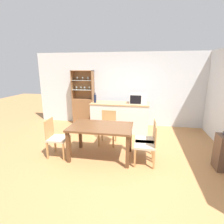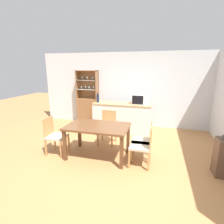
{
  "view_description": "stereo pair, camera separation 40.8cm",
  "coord_description": "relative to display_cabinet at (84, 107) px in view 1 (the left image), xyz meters",
  "views": [
    {
      "loc": [
        0.51,
        -3.55,
        2.03
      ],
      "look_at": [
        -0.31,
        0.98,
        0.86
      ],
      "focal_mm": 28.0,
      "sensor_mm": 36.0,
      "label": 1
    },
    {
      "loc": [
        0.91,
        -3.46,
        2.03
      ],
      "look_at": [
        -0.31,
        0.98,
        0.86
      ],
      "focal_mm": 28.0,
      "sensor_mm": 36.0,
      "label": 2
    }
  ],
  "objects": [
    {
      "name": "wall_back",
      "position": [
        1.63,
        0.18,
        0.67
      ],
      "size": [
        6.8,
        0.06,
        2.55
      ],
      "color": "silver",
      "rests_on": "ground_plane"
    },
    {
      "name": "display_cabinet",
      "position": [
        0.0,
        0.0,
        0.0
      ],
      "size": [
        0.77,
        0.32,
        1.94
      ],
      "color": "brown",
      "rests_on": "ground_plane"
    },
    {
      "name": "dining_chair_head_far",
      "position": [
        1.24,
        -1.61,
        -0.15
      ],
      "size": [
        0.43,
        0.43,
        0.89
      ],
      "rotation": [
        0.0,
        0.0,
        3.14
      ],
      "color": "#C1B299",
      "rests_on": "ground_plane"
    },
    {
      "name": "ground_plane",
      "position": [
        1.63,
        -2.45,
        -0.6
      ],
      "size": [
        18.0,
        18.0,
        0.0
      ],
      "primitive_type": "plane",
      "color": "#B27A47"
    },
    {
      "name": "kitchen_counter",
      "position": [
        1.42,
        -0.55,
        -0.14
      ],
      "size": [
        1.85,
        0.64,
        0.93
      ],
      "color": "silver",
      "rests_on": "ground_plane"
    },
    {
      "name": "dining_table",
      "position": [
        1.24,
        -2.37,
        0.06
      ],
      "size": [
        1.41,
        0.87,
        0.76
      ],
      "color": "brown",
      "rests_on": "ground_plane"
    },
    {
      "name": "dining_chair_side_right_near",
      "position": [
        2.27,
        -2.5,
        -0.15
      ],
      "size": [
        0.43,
        0.43,
        0.89
      ],
      "rotation": [
        0.0,
        0.0,
        1.58
      ],
      "color": "#C1B299",
      "rests_on": "ground_plane"
    },
    {
      "name": "dining_chair_side_left_near",
      "position": [
        0.2,
        -2.51,
        -0.15
      ],
      "size": [
        0.44,
        0.44,
        0.89
      ],
      "rotation": [
        0.0,
        0.0,
        -1.53
      ],
      "color": "#C1B299",
      "rests_on": "ground_plane"
    },
    {
      "name": "wine_bottle",
      "position": [
        0.62,
        -0.63,
        0.46
      ],
      "size": [
        0.08,
        0.08,
        0.32
      ],
      "color": "#141E38",
      "rests_on": "kitchen_counter"
    },
    {
      "name": "microwave",
      "position": [
        1.99,
        -0.52,
        0.48
      ],
      "size": [
        0.52,
        0.37,
        0.3
      ],
      "color": "silver",
      "rests_on": "kitchen_counter"
    },
    {
      "name": "dining_chair_side_right_far",
      "position": [
        2.27,
        -2.24,
        -0.15
      ],
      "size": [
        0.44,
        0.44,
        0.89
      ],
      "rotation": [
        0.0,
        0.0,
        1.61
      ],
      "color": "#C1B299",
      "rests_on": "ground_plane"
    }
  ]
}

